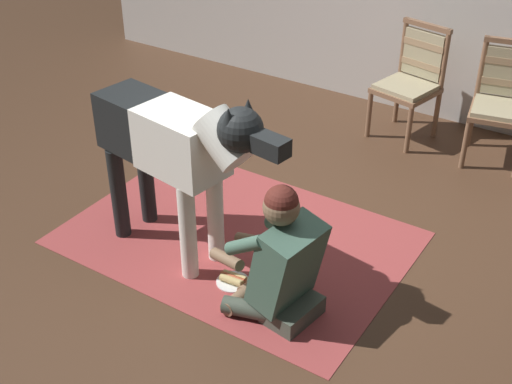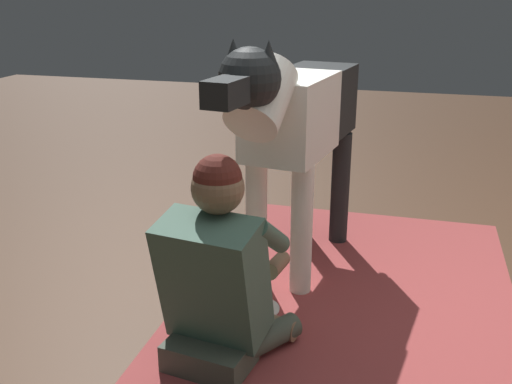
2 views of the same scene
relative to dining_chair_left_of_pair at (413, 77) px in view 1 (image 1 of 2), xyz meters
The scene contains 7 objects.
ground_plane 2.28m from the dining_chair_left_of_pair, 93.23° to the right, with size 12.62×12.62×0.00m, color #482F1F.
area_rug 2.24m from the dining_chair_left_of_pair, 99.92° to the right, with size 2.30×1.62×0.01m, color #983B3A.
dining_chair_left_of_pair is the anchor object (origin of this frame).
dining_chair_right_of_pair 0.77m from the dining_chair_left_of_pair, ahead, with size 0.54×0.54×0.98m.
person_sitting_on_floor 2.63m from the dining_chair_left_of_pair, 84.35° to the right, with size 0.71×0.57×0.88m.
large_dog 2.57m from the dining_chair_left_of_pair, 103.27° to the right, with size 1.64×0.47×1.28m.
hot_dog_on_plate 2.61m from the dining_chair_left_of_pair, 92.69° to the right, with size 0.21×0.21×0.06m.
Camera 1 is at (1.96, -3.11, 2.83)m, focal length 47.98 mm.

